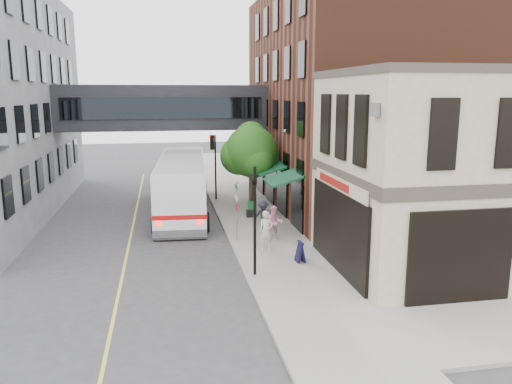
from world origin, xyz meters
name	(u,v)px	position (x,y,z in m)	size (l,w,h in m)	color
ground	(254,298)	(0.00, 0.00, 0.00)	(120.00, 120.00, 0.00)	#38383A
sidewalk_main	(246,209)	(2.00, 14.00, 0.07)	(4.00, 60.00, 0.15)	gray
corner_building	(452,171)	(8.97, 2.00, 4.21)	(10.19, 8.12, 8.45)	tan
brick_building	(360,100)	(9.98, 15.00, 6.99)	(13.76, 18.00, 14.00)	#4C2617
skyway_bridge	(164,107)	(-3.00, 18.00, 6.50)	(14.00, 3.18, 3.00)	black
traffic_signal_near	(254,208)	(0.37, 2.00, 2.98)	(0.44, 0.22, 4.60)	black
traffic_signal_far	(213,154)	(0.26, 17.00, 3.34)	(0.53, 0.28, 4.50)	black
street_sign_pole	(237,206)	(0.39, 7.00, 1.93)	(0.08, 0.75, 3.00)	gray
street_tree	(250,152)	(2.19, 13.22, 3.91)	(3.80, 3.20, 5.60)	#382619
lane_marking	(132,232)	(-5.00, 10.00, 0.01)	(0.12, 40.00, 0.01)	#D8CC4C
bus	(182,183)	(-2.04, 14.06, 1.92)	(3.74, 12.90, 3.43)	white
pedestrian_a	(266,231)	(1.53, 5.13, 1.10)	(0.69, 0.45, 1.89)	beige
pedestrian_b	(275,223)	(2.31, 6.81, 1.01)	(0.84, 0.65, 1.72)	pink
pedestrian_c	(263,216)	(2.06, 8.46, 0.97)	(1.06, 0.61, 1.64)	#222129
newspaper_box	(251,208)	(2.05, 12.08, 0.56)	(0.41, 0.36, 0.82)	#166324
sandwich_board	(300,252)	(2.66, 3.16, 0.62)	(0.34, 0.53, 0.94)	black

